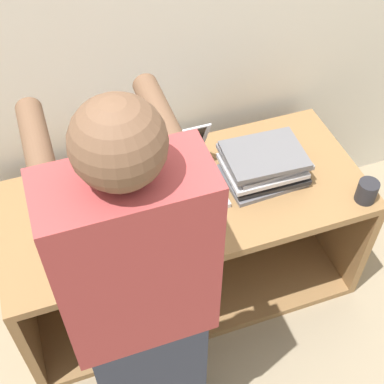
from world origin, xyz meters
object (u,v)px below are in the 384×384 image
object	(u,v)px
person	(141,312)
laptop_stack_left	(98,210)
laptop_stack_right	(264,164)
mug	(367,191)
laptop_open	(179,178)

from	to	relation	value
person	laptop_stack_left	bearing A→B (deg)	92.70
laptop_stack_right	mug	size ratio (longest dim) A/B	3.68
laptop_open	laptop_stack_right	bearing A→B (deg)	-9.56
laptop_open	person	size ratio (longest dim) A/B	0.22
person	laptop_open	bearing A→B (deg)	62.18
laptop_stack_left	person	bearing A→B (deg)	-87.30
person	laptop_stack_right	bearing A→B (deg)	39.55
laptop_stack_right	mug	world-z (taller)	laptop_stack_right
person	mug	world-z (taller)	person
laptop_open	mug	size ratio (longest dim) A/B	3.70
laptop_open	mug	world-z (taller)	laptop_open
laptop_stack_right	person	world-z (taller)	person
laptop_stack_right	laptop_open	bearing A→B (deg)	170.44
laptop_stack_left	person	xyz separation A→B (m)	(0.03, -0.53, 0.12)
person	mug	distance (m)	1.01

